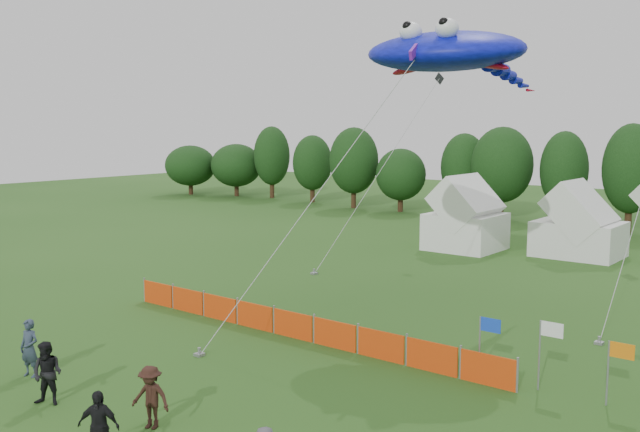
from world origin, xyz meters
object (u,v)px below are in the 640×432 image
Objects in this scene: tent_left at (466,220)px; spectator_c at (151,397)px; spectator_a at (29,348)px; stingray_kite at (452,53)px; spectator_d at (98,426)px; tent_right at (579,228)px; spectator_b at (47,374)px; barrier_fence at (293,325)px.

tent_left is 30.69m from spectator_c.
tent_left is 2.54× the size of spectator_c.
stingray_kite reaches higher than spectator_a.
stingray_kite is (-0.13, 17.34, 10.08)m from spectator_d.
spectator_a is (-6.58, -32.06, -0.84)m from tent_right.
tent_right is 2.68× the size of spectator_b.
spectator_d is at bearing -78.04° from tent_left.
barrier_fence is at bearing -112.29° from stingray_kite.
spectator_a is 7.10m from spectator_d.
spectator_b is 3.71m from spectator_c.
tent_left is 0.23× the size of stingray_kite.
tent_right reaches higher than spectator_b.
spectator_a reaches higher than barrier_fence.
spectator_a is (-3.87, -8.44, 0.44)m from barrier_fence.
spectator_a is at bearing -113.59° from stingray_kite.
spectator_b is 0.10× the size of stingray_kite.
spectator_d reaches higher than barrier_fence.
stingray_kite is at bearing -89.69° from tent_right.
spectator_c is at bearing -74.56° from barrier_fence.
barrier_fence is 9.56× the size of spectator_a.
spectator_b is at bearing 134.61° from spectator_d.
spectator_d is (0.22, -34.12, -0.89)m from tent_right.
spectator_a is at bearing 160.71° from spectator_c.
barrier_fence is (3.85, -21.54, -1.44)m from tent_left.
tent_left is at bearing 74.28° from spectator_a.
spectator_c is at bearing -14.18° from spectator_b.
barrier_fence is 9.61× the size of spectator_b.
spectator_c is (6.20, -30.04, -1.08)m from tent_left.
spectator_c is at bearing -91.69° from stingray_kite.
spectator_b reaches higher than spectator_c.
tent_right reaches higher than barrier_fence.
stingray_kite reaches higher than spectator_b.
stingray_kite reaches higher than spectator_d.
tent_left is at bearing 67.52° from spectator_b.
tent_right is at bearing 17.61° from tent_left.
tent_left is at bearing 71.97° from spectator_d.
spectator_b is at bearing -97.72° from barrier_fence.
tent_left reaches higher than tent_right.
stingray_kite is (4.07, 16.18, 10.04)m from spectator_b.
spectator_d is at bearing -92.39° from spectator_c.
tent_right is (6.56, 2.08, -0.16)m from tent_left.
tent_right is 2.67× the size of spectator_a.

